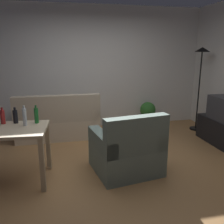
{
  "coord_description": "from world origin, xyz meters",
  "views": [
    {
      "loc": [
        -0.76,
        -3.37,
        1.77
      ],
      "look_at": [
        0.1,
        0.5,
        0.75
      ],
      "focal_mm": 39.42,
      "sensor_mm": 36.0,
      "label": 1
    }
  ],
  "objects_px": {
    "bottle_green": "(36,115)",
    "couch": "(58,122)",
    "torchiere_lamp": "(201,66)",
    "bottle_clear": "(25,117)",
    "potted_plant": "(148,112)",
    "bottle_dark": "(15,116)",
    "desk": "(0,137)",
    "armchair": "(127,151)",
    "tv_stand": "(223,132)",
    "bottle_red": "(3,117)"
  },
  "relations": [
    {
      "from": "bottle_red",
      "to": "bottle_clear",
      "type": "distance_m",
      "value": 0.34
    },
    {
      "from": "torchiere_lamp",
      "to": "bottle_dark",
      "type": "bearing_deg",
      "value": -160.71
    },
    {
      "from": "desk",
      "to": "tv_stand",
      "type": "bearing_deg",
      "value": 13.6
    },
    {
      "from": "torchiere_lamp",
      "to": "bottle_red",
      "type": "distance_m",
      "value": 4.02
    },
    {
      "from": "couch",
      "to": "bottle_dark",
      "type": "height_order",
      "value": "bottle_dark"
    },
    {
      "from": "bottle_dark",
      "to": "bottle_clear",
      "type": "xyz_separation_m",
      "value": [
        0.14,
        -0.15,
        0.03
      ]
    },
    {
      "from": "armchair",
      "to": "bottle_clear",
      "type": "bearing_deg",
      "value": -15.75
    },
    {
      "from": "potted_plant",
      "to": "armchair",
      "type": "xyz_separation_m",
      "value": [
        -1.09,
        -2.07,
        -0.01
      ]
    },
    {
      "from": "armchair",
      "to": "torchiere_lamp",
      "type": "bearing_deg",
      "value": -151.5
    },
    {
      "from": "couch",
      "to": "tv_stand",
      "type": "relative_size",
      "value": 1.49
    },
    {
      "from": "torchiere_lamp",
      "to": "bottle_clear",
      "type": "bearing_deg",
      "value": -157.84
    },
    {
      "from": "armchair",
      "to": "bottle_red",
      "type": "bearing_deg",
      "value": -19.57
    },
    {
      "from": "bottle_red",
      "to": "bottle_clear",
      "type": "height_order",
      "value": "bottle_clear"
    },
    {
      "from": "potted_plant",
      "to": "bottle_red",
      "type": "xyz_separation_m",
      "value": [
        -2.8,
        -1.75,
        0.53
      ]
    },
    {
      "from": "torchiere_lamp",
      "to": "armchair",
      "type": "relative_size",
      "value": 1.78
    },
    {
      "from": "torchiere_lamp",
      "to": "bottle_red",
      "type": "xyz_separation_m",
      "value": [
        -3.78,
        -1.26,
        -0.55
      ]
    },
    {
      "from": "desk",
      "to": "bottle_dark",
      "type": "xyz_separation_m",
      "value": [
        0.17,
        0.22,
        0.21
      ]
    },
    {
      "from": "bottle_green",
      "to": "potted_plant",
      "type": "bearing_deg",
      "value": 37.68
    },
    {
      "from": "tv_stand",
      "to": "bottle_green",
      "type": "height_order",
      "value": "bottle_green"
    },
    {
      "from": "torchiere_lamp",
      "to": "bottle_dark",
      "type": "xyz_separation_m",
      "value": [
        -3.61,
        -1.26,
        -0.56
      ]
    },
    {
      "from": "bottle_red",
      "to": "bottle_dark",
      "type": "xyz_separation_m",
      "value": [
        0.17,
        -0.0,
        -0.0
      ]
    },
    {
      "from": "torchiere_lamp",
      "to": "bottle_red",
      "type": "relative_size",
      "value": 7.81
    },
    {
      "from": "tv_stand",
      "to": "bottle_clear",
      "type": "height_order",
      "value": "bottle_clear"
    },
    {
      "from": "torchiere_lamp",
      "to": "armchair",
      "type": "bearing_deg",
      "value": -142.63
    },
    {
      "from": "tv_stand",
      "to": "armchair",
      "type": "height_order",
      "value": "armchair"
    },
    {
      "from": "bottle_clear",
      "to": "bottle_green",
      "type": "relative_size",
      "value": 1.09
    },
    {
      "from": "torchiere_lamp",
      "to": "bottle_clear",
      "type": "distance_m",
      "value": 3.78
    },
    {
      "from": "potted_plant",
      "to": "bottle_dark",
      "type": "height_order",
      "value": "bottle_dark"
    },
    {
      "from": "potted_plant",
      "to": "couch",
      "type": "bearing_deg",
      "value": -171.39
    },
    {
      "from": "torchiere_lamp",
      "to": "armchair",
      "type": "height_order",
      "value": "torchiere_lamp"
    },
    {
      "from": "tv_stand",
      "to": "potted_plant",
      "type": "xyz_separation_m",
      "value": [
        -0.98,
        1.42,
        0.09
      ]
    },
    {
      "from": "torchiere_lamp",
      "to": "bottle_green",
      "type": "distance_m",
      "value": 3.62
    },
    {
      "from": "desk",
      "to": "bottle_dark",
      "type": "distance_m",
      "value": 0.35
    },
    {
      "from": "couch",
      "to": "tv_stand",
      "type": "height_order",
      "value": "couch"
    },
    {
      "from": "torchiere_lamp",
      "to": "bottle_red",
      "type": "height_order",
      "value": "torchiere_lamp"
    },
    {
      "from": "couch",
      "to": "bottle_red",
      "type": "relative_size",
      "value": 7.07
    },
    {
      "from": "desk",
      "to": "bottle_dark",
      "type": "relative_size",
      "value": 5.56
    },
    {
      "from": "armchair",
      "to": "bottle_green",
      "type": "relative_size",
      "value": 4.0
    },
    {
      "from": "tv_stand",
      "to": "armchair",
      "type": "bearing_deg",
      "value": 107.52
    },
    {
      "from": "bottle_green",
      "to": "torchiere_lamp",
      "type": "bearing_deg",
      "value": 21.69
    },
    {
      "from": "desk",
      "to": "potted_plant",
      "type": "xyz_separation_m",
      "value": [
        2.81,
        1.98,
        -0.32
      ]
    },
    {
      "from": "armchair",
      "to": "bottle_red",
      "type": "xyz_separation_m",
      "value": [
        -1.71,
        0.32,
        0.54
      ]
    },
    {
      "from": "desk",
      "to": "armchair",
      "type": "bearing_deg",
      "value": 2.03
    },
    {
      "from": "torchiere_lamp",
      "to": "bottle_clear",
      "type": "relative_size",
      "value": 6.52
    },
    {
      "from": "torchiere_lamp",
      "to": "desk",
      "type": "bearing_deg",
      "value": -158.55
    },
    {
      "from": "bottle_green",
      "to": "couch",
      "type": "bearing_deg",
      "value": 79.23
    },
    {
      "from": "bottle_dark",
      "to": "bottle_clear",
      "type": "relative_size",
      "value": 0.82
    },
    {
      "from": "bottle_red",
      "to": "bottle_green",
      "type": "relative_size",
      "value": 0.91
    },
    {
      "from": "armchair",
      "to": "couch",
      "type": "bearing_deg",
      "value": -70.08
    },
    {
      "from": "potted_plant",
      "to": "armchair",
      "type": "height_order",
      "value": "armchair"
    }
  ]
}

